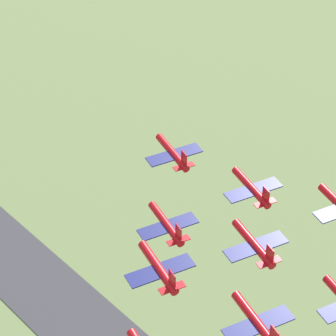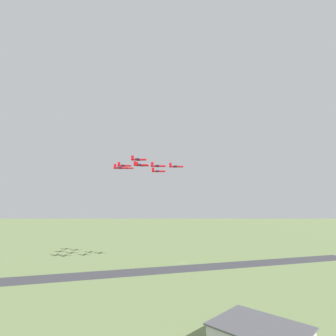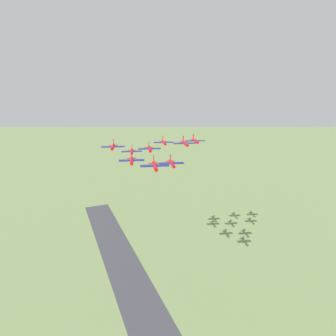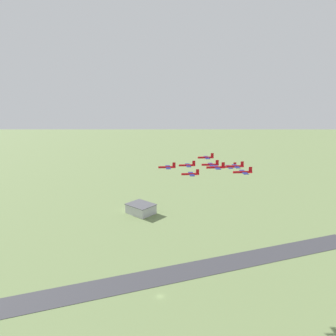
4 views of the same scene
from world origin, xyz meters
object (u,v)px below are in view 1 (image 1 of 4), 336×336
jet_0 (173,154)px  jet_4 (255,245)px  jet_1 (167,225)px  jet_2 (252,189)px  jet_3 (159,269)px  jet_7 (257,323)px

jet_0 → jet_4: size_ratio=1.00×
jet_1 → jet_2: bearing=-0.0°
jet_3 → jet_4: 15.96m
jet_3 → jet_7: size_ratio=1.00×
jet_0 → jet_2: size_ratio=1.00×
jet_3 → jet_4: size_ratio=1.00×
jet_0 → jet_3: 31.38m
jet_1 → jet_4: size_ratio=1.00×
jet_0 → jet_7: (-34.15, -22.92, 1.79)m
jet_2 → jet_0: bearing=120.5°
jet_7 → jet_1: bearing=90.0°
jet_2 → jet_4: (-15.11, -3.91, 2.02)m
jet_3 → jet_4: jet_3 is taller
jet_7 → jet_4: bearing=59.5°
jet_2 → jet_7: 31.33m
jet_0 → jet_1: 15.82m
jet_1 → jet_2: (11.18, -11.20, 1.69)m
jet_4 → jet_0: bearing=90.0°
jet_3 → jet_0: bearing=59.5°
jet_7 → jet_0: bearing=78.9°
jet_2 → jet_3: 27.60m
jet_4 → jet_7: 15.62m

